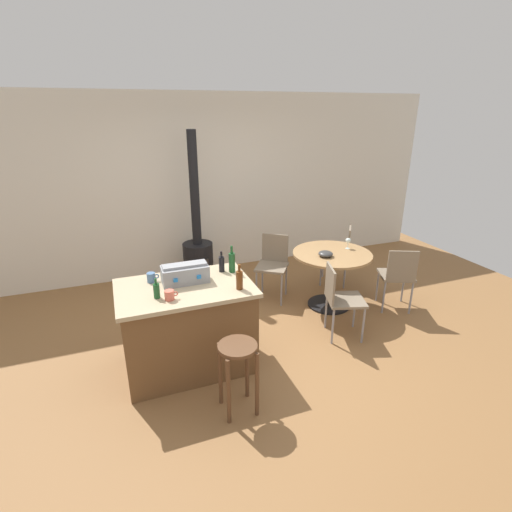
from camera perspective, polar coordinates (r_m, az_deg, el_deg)
ground_plane at (r=4.38m, az=-0.50°, el=-13.28°), size 8.80×8.80×0.00m
back_wall at (r=6.08m, az=-8.71°, el=10.13°), size 8.00×0.10×2.70m
kitchen_island at (r=3.94m, az=-10.04°, el=-10.19°), size 1.27×0.84×0.89m
wooden_stool at (r=3.35m, az=-2.68°, el=-15.46°), size 0.33×0.33×0.65m
dining_table at (r=5.07m, az=11.02°, el=-1.39°), size 1.00×1.00×0.75m
folding_chair_near at (r=5.21m, az=20.16°, el=-2.49°), size 0.53×0.53×0.86m
folding_chair_far at (r=5.79m, az=12.24°, el=0.90°), size 0.56×0.56×0.88m
folding_chair_left at (r=5.25m, az=2.52°, el=-0.86°), size 0.56×0.56×0.87m
folding_chair_right at (r=4.44m, az=12.22°, el=-5.78°), size 0.50×0.50×0.85m
wood_stove at (r=5.77m, az=-8.56°, el=0.98°), size 0.44×0.45×2.21m
toolbox at (r=3.79m, az=-10.40°, el=-2.55°), size 0.44×0.22×0.19m
bottle_0 at (r=3.54m, az=-14.42°, el=-4.94°), size 0.06×0.06×0.19m
bottle_1 at (r=3.99m, az=-5.08°, el=-1.14°), size 0.06×0.06×0.22m
bottle_2 at (r=3.59m, az=-2.46°, el=-3.50°), size 0.06×0.06×0.24m
bottle_3 at (r=3.96m, az=-3.57°, el=-0.89°), size 0.07×0.07×0.28m
cup_0 at (r=3.49m, az=-12.60°, el=-5.63°), size 0.12×0.08×0.09m
cup_1 at (r=3.88m, az=-15.14°, el=-3.06°), size 0.12×0.08×0.09m
wine_glass at (r=5.17m, az=13.40°, el=2.18°), size 0.07×0.07×0.14m
serving_bowl at (r=4.86m, az=10.21°, el=0.32°), size 0.18×0.18×0.07m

